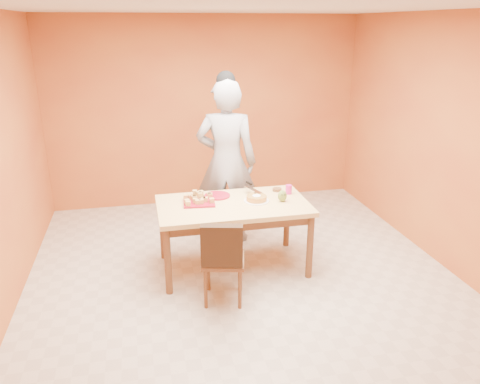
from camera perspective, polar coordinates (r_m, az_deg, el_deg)
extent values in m
plane|color=beige|center=(5.03, 0.55, -10.75)|extent=(5.00, 5.00, 0.00)
plane|color=silver|center=(4.34, 0.68, 21.69)|extent=(5.00, 5.00, 0.00)
plane|color=#C46F2D|center=(6.90, -4.19, 9.66)|extent=(4.50, 0.00, 4.50)
plane|color=#C46F2D|center=(5.45, 24.40, 5.24)|extent=(0.00, 5.00, 5.00)
cube|color=#DFC674|center=(4.98, -0.85, -1.67)|extent=(1.60, 0.90, 0.05)
cube|color=brown|center=(5.01, -0.84, -2.46)|extent=(1.48, 0.78, 0.10)
cylinder|color=brown|center=(4.70, -8.79, -8.39)|extent=(0.07, 0.07, 0.71)
cylinder|color=brown|center=(5.40, -9.41, -4.54)|extent=(0.07, 0.07, 0.71)
cylinder|color=brown|center=(4.99, 8.51, -6.64)|extent=(0.07, 0.07, 0.71)
cylinder|color=brown|center=(5.65, 5.73, -3.24)|extent=(0.07, 0.07, 0.71)
imported|color=gray|center=(5.62, -1.65, 3.62)|extent=(0.83, 0.66, 1.99)
cube|color=maroon|center=(5.01, -5.01, -1.20)|extent=(0.36, 0.36, 0.02)
cylinder|color=maroon|center=(5.18, -2.79, -0.44)|extent=(0.32, 0.32, 0.02)
cylinder|color=white|center=(5.03, 2.03, -1.08)|extent=(0.34, 0.34, 0.01)
cylinder|color=gold|center=(5.02, 2.03, -0.75)|extent=(0.29, 0.29, 0.05)
cube|color=silver|center=(5.17, 1.65, 0.28)|extent=(0.15, 0.30, 0.01)
ellipsoid|color=olive|center=(5.03, 5.18, -0.48)|extent=(0.10, 0.08, 0.12)
cylinder|color=#C41D7F|center=(5.26, 5.95, 0.31)|extent=(0.08, 0.08, 0.10)
cylinder|color=#331D0E|center=(5.35, 4.53, 0.29)|extent=(0.10, 0.10, 0.03)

